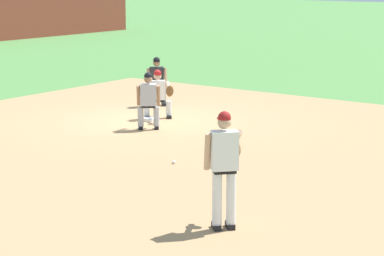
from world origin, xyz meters
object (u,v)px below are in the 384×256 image
Objects in this scene: first_baseman at (159,92)px; umpire at (157,79)px; baserunner at (148,99)px; first_base_bag at (149,119)px; pitcher at (225,163)px; baseball at (174,162)px.

umpire reaches higher than first_baseman.
first_base_bag is at bearing 38.77° from baserunner.
baserunner is 3.40m from umpire.
baserunner is at bearing 48.22° from pitcher.
baserunner is at bearing -152.15° from first_baseman.
first_baseman is at bearing -139.73° from umpire.
first_base_bag is 0.26× the size of umpire.
first_baseman reaches higher than first_base_bag.
baserunner is at bearing -144.76° from umpire.
first_base_bag is 8.80m from pitcher.
first_baseman reaches higher than baseball.
baseball is 0.05× the size of umpire.
first_base_bag is at bearing 45.63° from baseball.
first_base_bag is 0.28× the size of first_baseman.
pitcher is at bearing -135.77° from umpire.
baseball is 4.92m from first_baseman.
umpire is (7.86, 7.65, -0.27)m from pitcher.
pitcher is at bearing -131.42° from baseball.
first_baseman is at bearing -9.79° from first_base_bag.
first_base_bag is 2.39m from umpire.
umpire is (2.77, 1.96, 0.00)m from baserunner.
first_baseman is (0.34, -0.06, 0.69)m from first_base_bag.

